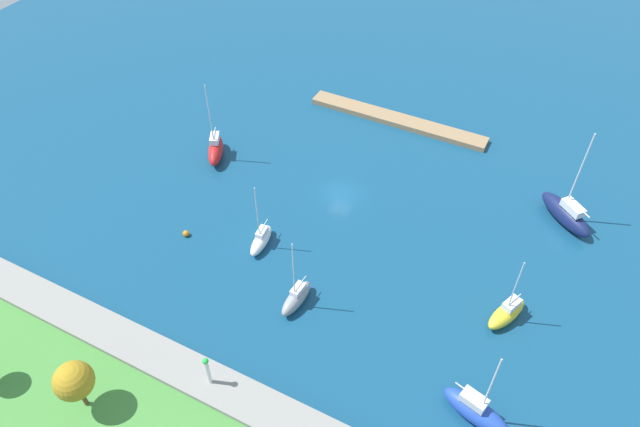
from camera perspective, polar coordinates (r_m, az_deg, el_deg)
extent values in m
plane|color=navy|center=(72.52, 2.06, 1.98)|extent=(160.00, 160.00, 0.00)
cube|color=#997A56|center=(84.98, 7.63, 9.18)|extent=(26.30, 2.75, 0.76)
cube|color=gray|center=(56.38, -11.54, -15.92)|extent=(66.61, 3.87, 1.42)
cylinder|color=silver|center=(54.02, -11.00, -15.17)|extent=(0.36, 0.36, 3.20)
sphere|color=green|center=(52.46, -11.28, -14.14)|extent=(0.56, 0.56, 0.56)
cylinder|color=brown|center=(56.71, -22.47, -16.31)|extent=(0.40, 0.40, 2.95)
sphere|color=#AD841E|center=(54.67, -23.20, -14.98)|extent=(3.45, 3.45, 3.45)
ellipsoid|color=#2347B2|center=(55.31, 15.19, -18.40)|extent=(6.77, 3.70, 2.06)
cube|color=silver|center=(54.09, 15.00, -17.39)|extent=(2.57, 1.83, 0.89)
cylinder|color=silver|center=(51.01, 16.57, -15.98)|extent=(0.15, 0.15, 7.91)
cylinder|color=silver|center=(53.64, 14.59, -16.76)|extent=(2.76, 0.83, 0.12)
ellipsoid|color=white|center=(66.08, -5.85, -2.68)|extent=(2.08, 4.96, 1.51)
cube|color=silver|center=(65.54, -5.78, -1.82)|extent=(1.11, 1.83, 0.61)
cylinder|color=silver|center=(62.70, -6.24, -0.02)|extent=(0.12, 0.12, 7.53)
cylinder|color=silver|center=(65.54, -5.62, -1.23)|extent=(0.37, 2.32, 0.09)
ellipsoid|color=yellow|center=(62.14, 17.96, -9.40)|extent=(3.79, 5.67, 1.74)
cube|color=silver|center=(61.44, 18.45, -8.48)|extent=(1.78, 2.22, 0.74)
cylinder|color=silver|center=(58.58, 18.76, -6.94)|extent=(0.13, 0.13, 7.20)
cylinder|color=silver|center=(61.22, 18.72, -8.04)|extent=(0.87, 1.87, 0.10)
ellipsoid|color=#141E4C|center=(74.09, 23.10, -0.05)|extent=(7.53, 6.82, 2.35)
cube|color=silver|center=(72.76, 23.77, 0.54)|extent=(3.06, 2.87, 0.91)
cylinder|color=silver|center=(70.37, 24.32, 3.83)|extent=(0.19, 0.19, 10.28)
cylinder|color=silver|center=(72.05, 24.26, 0.52)|extent=(2.78, 2.37, 0.15)
ellipsoid|color=red|center=(78.48, -10.28, 6.17)|extent=(4.48, 6.17, 2.40)
cube|color=silver|center=(77.88, -10.40, 7.33)|extent=(2.01, 2.43, 0.85)
cylinder|color=silver|center=(74.90, -10.86, 9.45)|extent=(0.14, 0.14, 9.01)
cylinder|color=silver|center=(77.89, -10.41, 7.86)|extent=(1.26, 2.21, 0.12)
ellipsoid|color=gray|center=(60.34, -2.37, -8.40)|extent=(1.89, 5.06, 1.77)
cube|color=silver|center=(59.63, -2.20, -7.47)|extent=(1.05, 1.85, 0.53)
cylinder|color=silver|center=(56.51, -2.65, -5.67)|extent=(0.12, 0.12, 7.71)
cylinder|color=silver|center=(59.55, -1.96, -6.92)|extent=(0.25, 2.24, 0.10)
sphere|color=orange|center=(68.82, -13.13, -1.94)|extent=(0.74, 0.74, 0.74)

